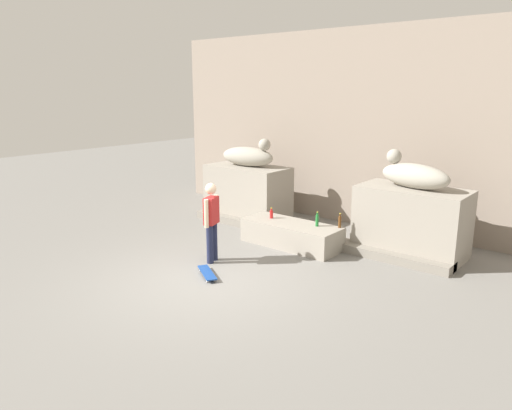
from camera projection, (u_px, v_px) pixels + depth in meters
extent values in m
plane|color=slate|center=(207.00, 281.00, 9.00)|extent=(40.00, 40.00, 0.00)
cube|color=gray|center=(356.00, 128.00, 12.57)|extent=(11.71, 0.60, 5.02)
cube|color=gray|center=(248.00, 193.00, 13.18)|extent=(2.27, 1.18, 1.47)
cube|color=gray|center=(411.00, 222.00, 10.30)|extent=(2.27, 1.18, 1.47)
ellipsoid|color=#A29C8E|center=(248.00, 157.00, 12.94)|extent=(1.64, 0.70, 0.52)
sphere|color=#A29C8E|center=(265.00, 145.00, 12.55)|extent=(0.32, 0.32, 0.32)
ellipsoid|color=#A29C8E|center=(415.00, 176.00, 10.07)|extent=(1.68, 0.89, 0.52)
sphere|color=#A29C8E|center=(394.00, 156.00, 10.40)|extent=(0.32, 0.32, 0.32)
cube|color=gray|center=(291.00, 234.00, 10.97)|extent=(2.32, 0.90, 0.54)
cylinder|color=#1E233F|center=(214.00, 241.00, 10.02)|extent=(0.14, 0.14, 0.82)
cylinder|color=#1E233F|center=(210.00, 244.00, 9.84)|extent=(0.14, 0.14, 0.82)
cube|color=#B22626|center=(211.00, 211.00, 9.76)|extent=(0.31, 0.41, 0.56)
sphere|color=beige|center=(211.00, 189.00, 9.66)|extent=(0.23, 0.23, 0.23)
cylinder|color=beige|center=(216.00, 208.00, 9.97)|extent=(0.09, 0.09, 0.58)
cylinder|color=beige|center=(206.00, 214.00, 9.56)|extent=(0.09, 0.09, 0.58)
cube|color=navy|center=(207.00, 273.00, 9.23)|extent=(0.79, 0.58, 0.02)
cylinder|color=white|center=(215.00, 280.00, 8.99)|extent=(0.06, 0.05, 0.06)
cylinder|color=white|center=(207.00, 281.00, 8.94)|extent=(0.06, 0.05, 0.06)
cylinder|color=white|center=(207.00, 269.00, 9.54)|extent=(0.06, 0.05, 0.06)
cylinder|color=white|center=(200.00, 270.00, 9.49)|extent=(0.06, 0.05, 0.06)
cylinder|color=#593314|center=(340.00, 222.00, 10.51)|extent=(0.07, 0.07, 0.26)
cylinder|color=#593314|center=(340.00, 215.00, 10.47)|extent=(0.03, 0.03, 0.06)
cylinder|color=yellow|center=(340.00, 214.00, 10.46)|extent=(0.04, 0.04, 0.01)
cylinder|color=red|center=(271.00, 214.00, 11.29)|extent=(0.08, 0.08, 0.18)
cylinder|color=red|center=(271.00, 210.00, 11.26)|extent=(0.04, 0.04, 0.06)
cylinder|color=yellow|center=(271.00, 208.00, 11.25)|extent=(0.04, 0.04, 0.01)
cylinder|color=#1E722D|center=(317.00, 221.00, 10.62)|extent=(0.07, 0.07, 0.26)
cylinder|color=#1E722D|center=(317.00, 214.00, 10.58)|extent=(0.03, 0.03, 0.06)
cylinder|color=yellow|center=(317.00, 212.00, 10.58)|extent=(0.04, 0.04, 0.01)
cube|color=gray|center=(305.00, 236.00, 11.43)|extent=(6.91, 0.50, 0.19)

